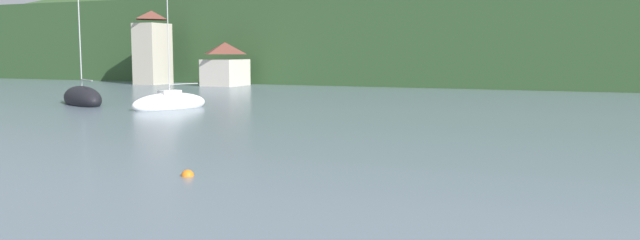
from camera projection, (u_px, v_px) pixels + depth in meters
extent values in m
cube|color=#2D4C28|center=(519.00, 41.00, 102.47)|extent=(352.00, 55.06, 13.06)
ellipsoid|color=#38562D|center=(328.00, 53.00, 130.80)|extent=(246.40, 38.54, 34.62)
cube|color=#BCB29E|center=(153.00, 54.00, 91.29)|extent=(3.68, 4.75, 8.88)
pyramid|color=brown|center=(151.00, 15.00, 90.68)|extent=(3.87, 4.99, 1.29)
cube|color=beige|center=(225.00, 73.00, 87.32)|extent=(4.79, 5.78, 3.68)
pyramid|color=brown|center=(225.00, 48.00, 86.95)|extent=(5.03, 6.07, 1.68)
ellipsoid|color=white|center=(170.00, 104.00, 51.75)|extent=(4.35, 6.85, 1.86)
cylinder|color=#B7B7BC|center=(168.00, 42.00, 51.20)|extent=(0.08, 0.08, 9.12)
cylinder|color=#ADADB2|center=(184.00, 84.00, 52.50)|extent=(1.18, 2.54, 0.07)
cube|color=silver|center=(170.00, 94.00, 51.66)|extent=(1.70, 1.98, 0.62)
ellipsoid|color=black|center=(82.00, 99.00, 56.15)|extent=(8.56, 6.74, 2.28)
cylinder|color=#B7B7BC|center=(80.00, 40.00, 55.57)|extent=(0.10, 0.10, 9.32)
cylinder|color=#ADADB2|center=(87.00, 80.00, 54.47)|extent=(3.11, 2.01, 0.09)
sphere|color=orange|center=(188.00, 176.00, 23.63)|extent=(0.49, 0.49, 0.49)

